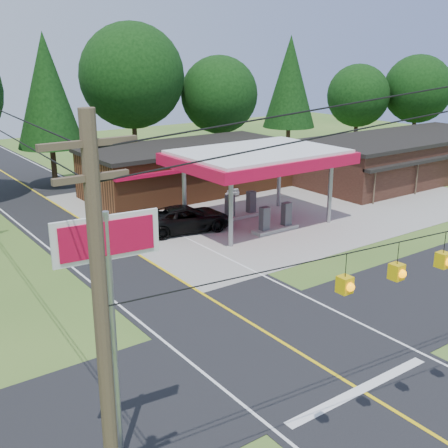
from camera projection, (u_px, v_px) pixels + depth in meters
ground at (288, 346)px, 21.59m from camera, size 120.00×120.00×0.00m
main_highway at (288, 346)px, 21.58m from camera, size 8.00×120.00×0.02m
cross_road at (288, 346)px, 21.58m from camera, size 70.00×7.00×0.02m
lane_center_yellow at (288, 346)px, 21.58m from camera, size 0.15×110.00×0.00m
gas_canopy at (258, 160)px, 35.40m from camera, size 10.60×7.40×4.88m
convenience_store at (188, 168)px, 44.39m from camera, size 16.40×7.55×3.80m
strip_building at (405, 157)px, 49.01m from camera, size 20.40×8.75×3.80m
utility_pole_near_left at (104, 359)px, 10.86m from camera, size 1.80×0.30×10.00m
overhead_beacons at (423, 240)px, 14.53m from camera, size 17.04×2.04×1.03m
treeline_backdrop at (65, 102)px, 38.40m from camera, size 70.27×51.59×13.30m
suv_car at (186, 219)px, 35.09m from camera, size 6.70×6.70×1.59m
sedan_car at (223, 186)px, 44.37m from camera, size 4.07×4.07×1.20m
big_stop_sign at (110, 282)px, 13.95m from camera, size 2.68×0.40×7.23m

